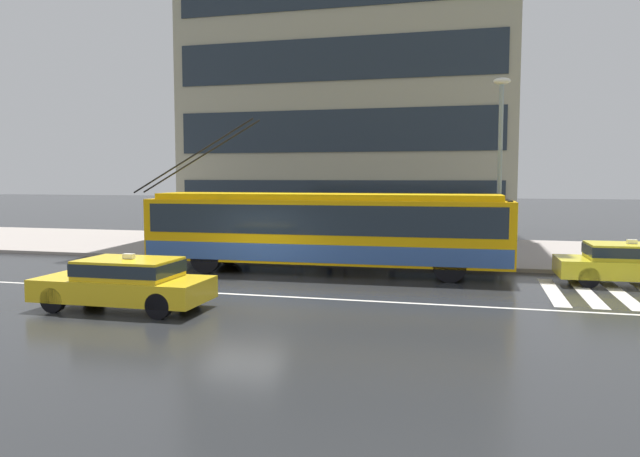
# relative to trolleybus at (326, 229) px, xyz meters

# --- Properties ---
(ground_plane) EXTENTS (160.00, 160.00, 0.00)m
(ground_plane) POSITION_rel_trolleybus_xyz_m (-1.81, -3.26, -1.51)
(ground_plane) COLOR #242628
(sidewalk_slab) EXTENTS (80.00, 10.00, 0.14)m
(sidewalk_slab) POSITION_rel_trolleybus_xyz_m (-1.81, 6.60, -1.44)
(sidewalk_slab) COLOR gray
(sidewalk_slab) RESTS_ON ground_plane
(crosswalk_stripe_edge_near) EXTENTS (0.44, 4.40, 0.01)m
(crosswalk_stripe_edge_near) POSITION_rel_trolleybus_xyz_m (7.18, -1.83, -1.51)
(crosswalk_stripe_edge_near) COLOR beige
(crosswalk_stripe_edge_near) RESTS_ON ground_plane
(crosswalk_stripe_inner_a) EXTENTS (0.44, 4.40, 0.01)m
(crosswalk_stripe_inner_a) POSITION_rel_trolleybus_xyz_m (8.08, -1.83, -1.51)
(crosswalk_stripe_inner_a) COLOR beige
(crosswalk_stripe_inner_a) RESTS_ON ground_plane
(crosswalk_stripe_center) EXTENTS (0.44, 4.40, 0.01)m
(crosswalk_stripe_center) POSITION_rel_trolleybus_xyz_m (8.98, -1.83, -1.51)
(crosswalk_stripe_center) COLOR beige
(crosswalk_stripe_center) RESTS_ON ground_plane
(lane_centre_line) EXTENTS (72.00, 0.14, 0.01)m
(lane_centre_line) POSITION_rel_trolleybus_xyz_m (-1.81, -4.46, -1.51)
(lane_centre_line) COLOR silver
(lane_centre_line) RESTS_ON ground_plane
(trolleybus) EXTENTS (13.33, 2.81, 5.33)m
(trolleybus) POSITION_rel_trolleybus_xyz_m (0.00, 0.00, 0.00)
(trolleybus) COLOR #EEA907
(trolleybus) RESTS_ON ground_plane
(taxi_oncoming_near) EXTENTS (4.32, 1.83, 1.39)m
(taxi_oncoming_near) POSITION_rel_trolleybus_xyz_m (-3.49, -6.87, -0.81)
(taxi_oncoming_near) COLOR yellow
(taxi_oncoming_near) RESTS_ON ground_plane
(taxi_ahead_of_bus) EXTENTS (4.72, 1.96, 1.39)m
(taxi_ahead_of_bus) POSITION_rel_trolleybus_xyz_m (9.74, -0.04, -0.81)
(taxi_ahead_of_bus) COLOR yellow
(taxi_ahead_of_bus) RESTS_ON ground_plane
(bus_shelter) EXTENTS (3.96, 1.69, 2.41)m
(bus_shelter) POSITION_rel_trolleybus_xyz_m (-0.14, 3.80, 0.44)
(bus_shelter) COLOR gray
(bus_shelter) RESTS_ON sidewalk_slab
(pedestrian_at_shelter) EXTENTS (1.34, 1.34, 1.95)m
(pedestrian_at_shelter) POSITION_rel_trolleybus_xyz_m (-4.14, 3.21, 0.16)
(pedestrian_at_shelter) COLOR #192A4C
(pedestrian_at_shelter) RESTS_ON sidewalk_slab
(pedestrian_approaching_curb) EXTENTS (1.23, 1.23, 1.96)m
(pedestrian_approaching_curb) POSITION_rel_trolleybus_xyz_m (1.93, 3.40, 0.22)
(pedestrian_approaching_curb) COLOR #2B3851
(pedestrian_approaching_curb) RESTS_ON sidewalk_slab
(pedestrian_walking_past) EXTENTS (0.47, 0.47, 1.68)m
(pedestrian_walking_past) POSITION_rel_trolleybus_xyz_m (-0.77, 3.81, -0.38)
(pedestrian_walking_past) COLOR navy
(pedestrian_walking_past) RESTS_ON sidewalk_slab
(pedestrian_waiting_by_pole) EXTENTS (1.24, 1.24, 1.94)m
(pedestrian_waiting_by_pole) POSITION_rel_trolleybus_xyz_m (0.15, 2.51, 0.17)
(pedestrian_waiting_by_pole) COLOR #494551
(pedestrian_waiting_by_pole) RESTS_ON sidewalk_slab
(street_lamp) EXTENTS (0.60, 0.32, 6.65)m
(street_lamp) POSITION_rel_trolleybus_xyz_m (5.79, 2.41, 2.56)
(street_lamp) COLOR gray
(street_lamp) RESTS_ON sidewalk_slab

